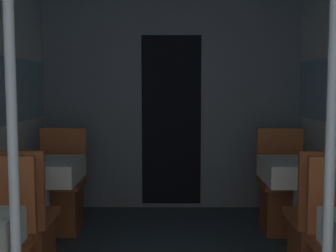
# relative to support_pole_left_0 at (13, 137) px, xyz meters

# --- Properties ---
(bulkhead_far) EXTENTS (2.76, 0.09, 2.28)m
(bulkhead_far) POSITION_rel_support_pole_left_0_xyz_m (0.69, 3.07, -0.00)
(bulkhead_far) COLOR slate
(bulkhead_far) RESTS_ON ground_plane
(support_pole_left_0) EXTENTS (0.05, 0.05, 2.28)m
(support_pole_left_0) POSITION_rel_support_pole_left_0_xyz_m (0.00, 0.00, 0.00)
(support_pole_left_0) COLOR silver
(support_pole_left_0) RESTS_ON ground_plane
(dining_table_left_1) EXTENTS (0.59, 0.59, 0.76)m
(dining_table_left_1) POSITION_rel_support_pole_left_0_xyz_m (-0.34, 1.66, -0.51)
(dining_table_left_1) COLOR #4C4C51
(dining_table_left_1) RESTS_ON ground_plane
(chair_left_near_1) EXTENTS (0.44, 0.44, 0.94)m
(chair_left_near_1) POSITION_rel_support_pole_left_0_xyz_m (-0.34, 1.11, -0.85)
(chair_left_near_1) COLOR brown
(chair_left_near_1) RESTS_ON ground_plane
(chair_left_far_1) EXTENTS (0.44, 0.44, 0.94)m
(chair_left_far_1) POSITION_rel_support_pole_left_0_xyz_m (-0.34, 2.21, -0.85)
(chair_left_far_1) COLOR brown
(chair_left_far_1) RESTS_ON ground_plane
(support_pole_right_0) EXTENTS (0.05, 0.05, 2.28)m
(support_pole_right_0) POSITION_rel_support_pole_left_0_xyz_m (1.38, 0.00, 0.00)
(support_pole_right_0) COLOR silver
(support_pole_right_0) RESTS_ON ground_plane
(dining_table_right_1) EXTENTS (0.59, 0.59, 0.76)m
(dining_table_right_1) POSITION_rel_support_pole_left_0_xyz_m (1.72, 1.66, -0.51)
(dining_table_right_1) COLOR #4C4C51
(dining_table_right_1) RESTS_ON ground_plane
(chair_right_near_1) EXTENTS (0.44, 0.44, 0.94)m
(chair_right_near_1) POSITION_rel_support_pole_left_0_xyz_m (1.72, 1.11, -0.85)
(chair_right_near_1) COLOR brown
(chair_right_near_1) RESTS_ON ground_plane
(chair_right_far_1) EXTENTS (0.44, 0.44, 0.94)m
(chair_right_far_1) POSITION_rel_support_pole_left_0_xyz_m (1.72, 2.21, -0.85)
(chair_right_far_1) COLOR brown
(chair_right_far_1) RESTS_ON ground_plane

